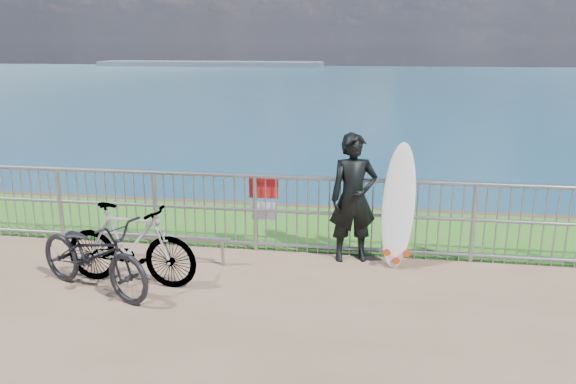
% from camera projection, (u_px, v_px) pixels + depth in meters
% --- Properties ---
extents(grass_strip, '(120.00, 120.00, 0.00)m').
position_uv_depth(grass_strip, '(300.00, 227.00, 9.11)').
color(grass_strip, '#28661C').
rests_on(grass_strip, ground).
extents(seascape, '(260.00, 260.00, 5.00)m').
position_uv_depth(seascape, '(211.00, 66.00, 154.68)').
color(seascape, brown).
rests_on(seascape, ground).
extents(railing, '(10.06, 0.10, 1.13)m').
position_uv_depth(railing, '(291.00, 213.00, 7.91)').
color(railing, gray).
rests_on(railing, ground).
extents(surfer, '(0.73, 0.57, 1.76)m').
position_uv_depth(surfer, '(353.00, 198.00, 7.56)').
color(surfer, black).
rests_on(surfer, ground).
extents(surfboard, '(0.52, 0.48, 1.67)m').
position_uv_depth(surfboard, '(398.00, 210.00, 7.42)').
color(surfboard, white).
rests_on(surfboard, ground).
extents(bicycle_near, '(1.93, 1.32, 0.96)m').
position_uv_depth(bicycle_near, '(93.00, 254.00, 6.68)').
color(bicycle_near, black).
rests_on(bicycle_near, ground).
extents(bicycle_far, '(1.76, 0.62, 1.04)m').
position_uv_depth(bicycle_far, '(130.00, 244.00, 6.88)').
color(bicycle_far, black).
rests_on(bicycle_far, ground).
extents(bike_rack, '(1.92, 0.05, 0.40)m').
position_uv_depth(bike_rack, '(161.00, 239.00, 7.61)').
color(bike_rack, gray).
rests_on(bike_rack, ground).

